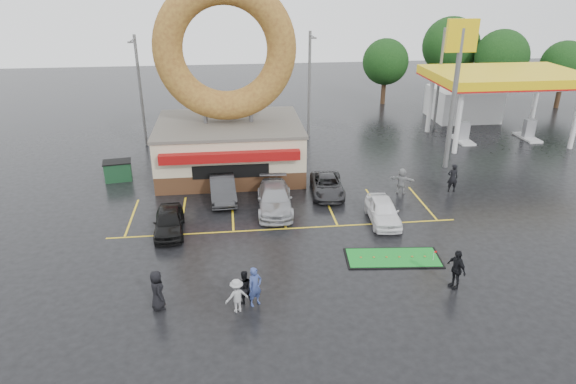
{
  "coord_description": "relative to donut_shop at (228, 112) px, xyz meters",
  "views": [
    {
      "loc": [
        -2.91,
        -22.48,
        13.56
      ],
      "look_at": [
        0.13,
        3.59,
        2.2
      ],
      "focal_mm": 32.0,
      "sensor_mm": 36.0,
      "label": 1
    }
  ],
  "objects": [
    {
      "name": "donut_shop",
      "position": [
        0.0,
        0.0,
        0.0
      ],
      "size": [
        10.2,
        8.7,
        13.5
      ],
      "color": "#472B19",
      "rests_on": "ground"
    },
    {
      "name": "person_cameraman",
      "position": [
        10.11,
        -16.29,
        -3.5
      ],
      "size": [
        0.8,
        1.22,
        1.93
      ],
      "primitive_type": "imported",
      "rotation": [
        0.0,
        0.0,
        -1.26
      ],
      "color": "black",
      "rests_on": "ground"
    },
    {
      "name": "person_hoodie",
      "position": [
        0.04,
        -16.99,
        -3.67
      ],
      "size": [
        1.16,
        0.89,
        1.59
      ],
      "primitive_type": "imported",
      "rotation": [
        0.0,
        0.0,
        3.47
      ],
      "color": "gray",
      "rests_on": "ground"
    },
    {
      "name": "car_grey",
      "position": [
        6.23,
        -4.97,
        -3.85
      ],
      "size": [
        2.42,
        4.57,
        1.22
      ],
      "primitive_type": "imported",
      "rotation": [
        0.0,
        0.0,
        -0.09
      ],
      "color": "#2D2D30",
      "rests_on": "ground"
    },
    {
      "name": "shell_sign",
      "position": [
        16.0,
        -0.97,
        2.91
      ],
      "size": [
        2.2,
        0.36,
        10.6
      ],
      "color": "slate",
      "rests_on": "ground"
    },
    {
      "name": "streetlight_right",
      "position": [
        19.0,
        8.95,
        0.32
      ],
      "size": [
        0.4,
        2.21,
        9.0
      ],
      "color": "slate",
      "rests_on": "ground"
    },
    {
      "name": "ground",
      "position": [
        3.0,
        -12.97,
        -4.46
      ],
      "size": [
        120.0,
        120.0,
        0.0
      ],
      "primitive_type": "plane",
      "color": "black",
      "rests_on": "ground"
    },
    {
      "name": "tree_far_d",
      "position": [
        17.0,
        19.03,
        0.07
      ],
      "size": [
        4.9,
        4.9,
        7.0
      ],
      "color": "#332114",
      "rests_on": "ground"
    },
    {
      "name": "car_dgrey",
      "position": [
        -0.58,
        -4.97,
        -3.72
      ],
      "size": [
        1.84,
        4.58,
        1.48
      ],
      "primitive_type": "imported",
      "rotation": [
        0.0,
        0.0,
        0.06
      ],
      "color": "#28282A",
      "rests_on": "ground"
    },
    {
      "name": "streetlight_left",
      "position": [
        -7.0,
        6.95,
        0.32
      ],
      "size": [
        0.4,
        2.21,
        9.0
      ],
      "color": "slate",
      "rests_on": "ground"
    },
    {
      "name": "car_silver",
      "position": [
        2.59,
        -6.96,
        -3.72
      ],
      "size": [
        2.33,
        5.22,
        1.49
      ],
      "primitive_type": "imported",
      "rotation": [
        0.0,
        0.0,
        -0.05
      ],
      "color": "#999A9E",
      "rests_on": "ground"
    },
    {
      "name": "streetlight_mid",
      "position": [
        7.0,
        7.95,
        0.32
      ],
      "size": [
        0.4,
        2.21,
        9.0
      ],
      "color": "slate",
      "rests_on": "ground"
    },
    {
      "name": "car_white",
      "position": [
        8.72,
        -9.3,
        -3.77
      ],
      "size": [
        1.91,
        4.16,
        1.38
      ],
      "primitive_type": "imported",
      "rotation": [
        0.0,
        0.0,
        -0.07
      ],
      "color": "white",
      "rests_on": "ground"
    },
    {
      "name": "tree_far_b",
      "position": [
        35.0,
        15.03,
        0.07
      ],
      "size": [
        4.9,
        4.9,
        7.0
      ],
      "color": "#332114",
      "rests_on": "ground"
    },
    {
      "name": "gas_station",
      "position": [
        23.0,
        7.97,
        -0.77
      ],
      "size": [
        12.3,
        13.65,
        5.9
      ],
      "color": "silver",
      "rests_on": "ground"
    },
    {
      "name": "person_blue",
      "position": [
        0.85,
        -16.59,
        -3.54
      ],
      "size": [
        0.8,
        0.73,
        1.84
      ],
      "primitive_type": "imported",
      "rotation": [
        0.0,
        0.0,
        0.56
      ],
      "color": "navy",
      "rests_on": "ground"
    },
    {
      "name": "person_walker_far",
      "position": [
        14.56,
        -5.47,
        -3.5
      ],
      "size": [
        0.74,
        0.51,
        1.94
      ],
      "primitive_type": "imported",
      "rotation": [
        0.0,
        0.0,
        3.07
      ],
      "color": "black",
      "rests_on": "ground"
    },
    {
      "name": "person_bystander",
      "position": [
        -3.36,
        -16.37,
        -3.54
      ],
      "size": [
        0.85,
        1.04,
        1.85
      ],
      "primitive_type": "imported",
      "rotation": [
        0.0,
        0.0,
        1.89
      ],
      "color": "black",
      "rests_on": "ground"
    },
    {
      "name": "tree_far_c",
      "position": [
        25.0,
        21.03,
        1.37
      ],
      "size": [
        6.3,
        6.3,
        9.0
      ],
      "color": "#332114",
      "rests_on": "ground"
    },
    {
      "name": "car_black",
      "position": [
        -3.55,
        -9.24,
        -3.79
      ],
      "size": [
        1.8,
        4.06,
        1.36
      ],
      "primitive_type": "imported",
      "rotation": [
        0.0,
        0.0,
        0.05
      ],
      "color": "black",
      "rests_on": "ground"
    },
    {
      "name": "person_blackjkt",
      "position": [
        0.36,
        -16.35,
        -3.68
      ],
      "size": [
        0.9,
        0.78,
        1.57
      ],
      "primitive_type": "imported",
      "rotation": [
        0.0,
        0.0,
        3.42
      ],
      "color": "black",
      "rests_on": "ground"
    },
    {
      "name": "tree_far_a",
      "position": [
        29.0,
        17.03,
        0.72
      ],
      "size": [
        5.6,
        5.6,
        8.0
      ],
      "color": "#332114",
      "rests_on": "ground"
    },
    {
      "name": "dumpster",
      "position": [
        -7.86,
        -0.77,
        -3.81
      ],
      "size": [
        1.96,
        1.47,
        1.3
      ],
      "primitive_type": "cube",
      "rotation": [
        0.0,
        0.0,
        0.16
      ],
      "color": "#1A4427",
      "rests_on": "ground"
    },
    {
      "name": "putting_green",
      "position": [
        8.07,
        -13.48,
        -4.43
      ],
      "size": [
        5.0,
        2.51,
        0.6
      ],
      "color": "black",
      "rests_on": "ground"
    },
    {
      "name": "person_walker_near",
      "position": [
        11.11,
        -5.37,
        -3.59
      ],
      "size": [
        1.68,
        1.14,
        1.74
      ],
      "primitive_type": "imported",
      "rotation": [
        0.0,
        0.0,
        2.71
      ],
      "color": "gray",
      "rests_on": "ground"
    }
  ]
}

